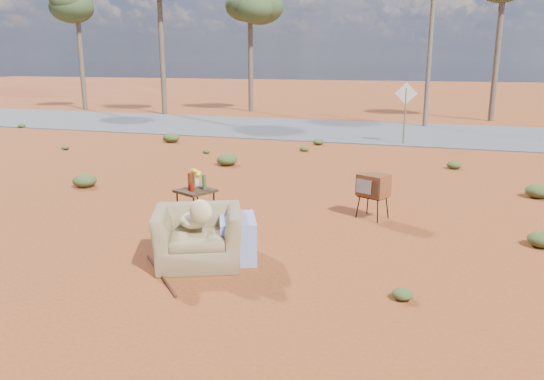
% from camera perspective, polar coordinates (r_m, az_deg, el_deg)
% --- Properties ---
extents(ground, '(140.00, 140.00, 0.00)m').
position_cam_1_polar(ground, '(8.39, -3.15, -6.83)').
color(ground, '#983E1E').
rests_on(ground, ground).
extents(highway, '(140.00, 7.00, 0.04)m').
position_cam_1_polar(highway, '(22.68, 10.73, 6.19)').
color(highway, '#565659').
rests_on(highway, ground).
extents(dirt_mound, '(26.00, 18.00, 2.00)m').
position_cam_1_polar(dirt_mound, '(52.87, -20.70, 9.81)').
color(dirt_mound, brown).
rests_on(dirt_mound, ground).
extents(armchair, '(1.65, 1.47, 1.11)m').
position_cam_1_polar(armchair, '(7.94, -7.16, -4.17)').
color(armchair, olive).
rests_on(armchair, ground).
extents(tv_unit, '(0.66, 0.61, 0.86)m').
position_cam_1_polar(tv_unit, '(10.19, 10.84, 0.44)').
color(tv_unit, black).
rests_on(tv_unit, ground).
extents(side_table, '(0.73, 0.73, 1.11)m').
position_cam_1_polar(side_table, '(9.19, -8.25, 0.26)').
color(side_table, '#332312').
rests_on(side_table, ground).
extents(rusty_bar, '(1.12, 1.17, 0.04)m').
position_cam_1_polar(rusty_bar, '(7.71, -11.87, -8.90)').
color(rusty_bar, '#522215').
rests_on(rusty_bar, ground).
extents(road_sign, '(0.78, 0.06, 2.19)m').
position_cam_1_polar(road_sign, '(19.41, 14.18, 9.16)').
color(road_sign, brown).
rests_on(road_sign, ground).
extents(eucalyptus_far_left, '(3.20, 3.20, 7.10)m').
position_cam_1_polar(eucalyptus_far_left, '(34.50, -20.26, 18.03)').
color(eucalyptus_far_left, brown).
rests_on(eucalyptus_far_left, ground).
extents(eucalyptus_near_left, '(3.20, 3.20, 6.60)m').
position_cam_1_polar(eucalyptus_near_left, '(31.36, -2.37, 18.43)').
color(eucalyptus_near_left, brown).
rests_on(eucalyptus_near_left, ground).
extents(utility_pole_center, '(1.40, 0.20, 8.00)m').
position_cam_1_polar(utility_pole_center, '(24.85, 16.74, 16.06)').
color(utility_pole_center, brown).
rests_on(utility_pole_center, ground).
extents(scrub_patch, '(17.49, 8.07, 0.33)m').
position_cam_1_polar(scrub_patch, '(12.61, 0.58, 0.94)').
color(scrub_patch, '#455525').
rests_on(scrub_patch, ground).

